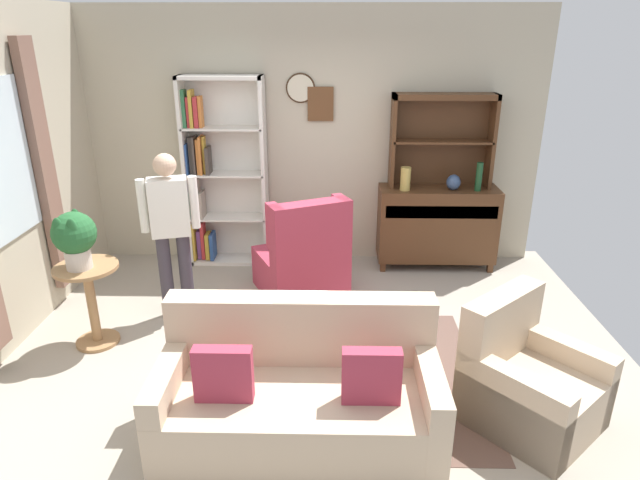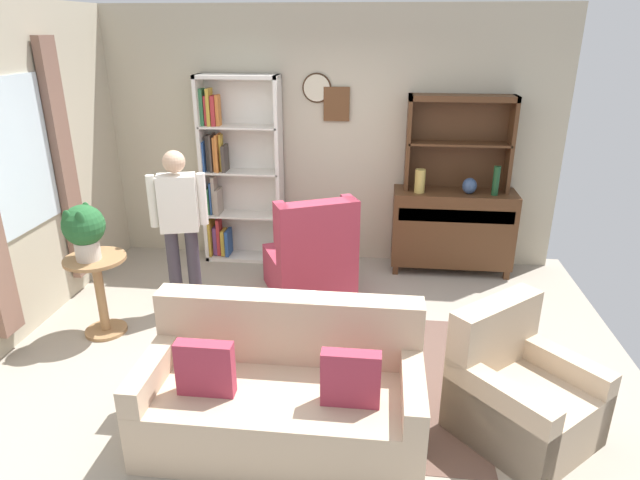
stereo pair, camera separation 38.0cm
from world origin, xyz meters
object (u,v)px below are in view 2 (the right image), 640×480
at_px(bottle_wine, 496,181).
at_px(wingback_chair, 311,260).
at_px(couch_floral, 283,395).
at_px(plant_stand, 99,287).
at_px(armchair_floral, 520,396).
at_px(potted_plant_large, 84,228).
at_px(sideboard, 452,227).
at_px(sideboard_hutch, 460,130).
at_px(vase_round, 470,186).
at_px(bookshelf, 235,173).
at_px(vase_tall, 420,181).
at_px(person_reading, 180,221).

bearing_deg(bottle_wine, wingback_chair, -159.54).
xyz_separation_m(couch_floral, plant_stand, (-1.83, 1.12, 0.14)).
bearing_deg(armchair_floral, bottle_wine, 85.07).
distance_m(wingback_chair, potted_plant_large, 2.13).
xyz_separation_m(couch_floral, armchair_floral, (1.56, 0.20, -0.02)).
bearing_deg(bottle_wine, sideboard, 167.11).
xyz_separation_m(couch_floral, wingback_chair, (-0.08, 2.06, 0.07)).
relative_size(bottle_wine, wingback_chair, 0.29).
distance_m(sideboard_hutch, potted_plant_large, 3.78).
distance_m(couch_floral, armchair_floral, 1.57).
distance_m(wingback_chair, plant_stand, 1.99).
relative_size(vase_round, bottle_wine, 0.55).
relative_size(sideboard, vase_round, 7.65).
bearing_deg(sideboard_hutch, potted_plant_large, -149.92).
bearing_deg(sideboard_hutch, bottle_wine, -26.96).
xyz_separation_m(sideboard_hutch, bottle_wine, (0.39, -0.20, -0.49)).
relative_size(bookshelf, armchair_floral, 1.94).
height_order(vase_tall, vase_round, vase_tall).
xyz_separation_m(sideboard_hutch, vase_round, (0.13, -0.18, -0.55)).
bearing_deg(vase_round, armchair_floral, -89.12).
relative_size(bookshelf, sideboard, 1.62).
bearing_deg(vase_tall, armchair_floral, -77.69).
distance_m(sideboard_hutch, couch_floral, 3.49).
bearing_deg(wingback_chair, couch_floral, -87.87).
height_order(armchair_floral, plant_stand, armchair_floral).
xyz_separation_m(vase_tall, couch_floral, (-1.00, -2.76, -0.73)).
height_order(bookshelf, sideboard, bookshelf).
bearing_deg(couch_floral, vase_round, 61.35).
height_order(vase_round, couch_floral, vase_round).
height_order(sideboard_hutch, bottle_wine, sideboard_hutch).
height_order(bottle_wine, armchair_floral, bottle_wine).
distance_m(couch_floral, plant_stand, 2.14).
distance_m(bookshelf, wingback_chair, 1.45).
distance_m(vase_tall, bottle_wine, 0.78).
height_order(bookshelf, person_reading, bookshelf).
bearing_deg(armchair_floral, couch_floral, -172.81).
distance_m(vase_round, bottle_wine, 0.27).
bearing_deg(couch_floral, plant_stand, 148.51).
distance_m(vase_round, couch_floral, 3.24).
height_order(sideboard, vase_tall, vase_tall).
height_order(bottle_wine, wingback_chair, bottle_wine).
distance_m(sideboard, vase_round, 0.52).
height_order(bottle_wine, plant_stand, bottle_wine).
height_order(sideboard, sideboard_hutch, sideboard_hutch).
bearing_deg(sideboard_hutch, armchair_floral, -86.47).
distance_m(bookshelf, potted_plant_large, 2.02).
bearing_deg(sideboard_hutch, plant_stand, -150.29).
height_order(bookshelf, potted_plant_large, bookshelf).
bearing_deg(plant_stand, couch_floral, -31.49).
height_order(sideboard_hutch, person_reading, sideboard_hutch).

